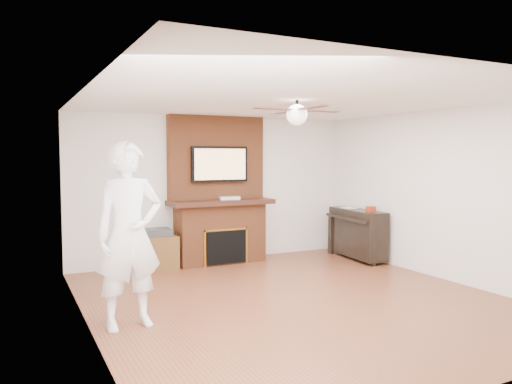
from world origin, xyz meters
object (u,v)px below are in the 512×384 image
side_table (157,251)px  piano (357,232)px  person (129,235)px  fireplace (219,204)px

side_table → piano: 3.48m
person → piano: person is taller
piano → person: bearing=-152.2°
fireplace → side_table: fireplace is taller
side_table → piano: bearing=-13.8°
fireplace → person: fireplace is taller
person → piano: 4.77m
side_table → piano: piano is taller
fireplace → person: bearing=-128.6°
fireplace → piano: fireplace is taller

